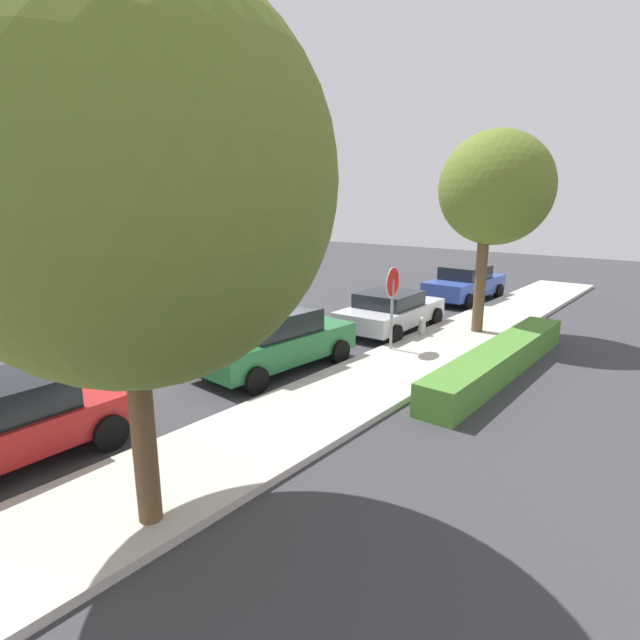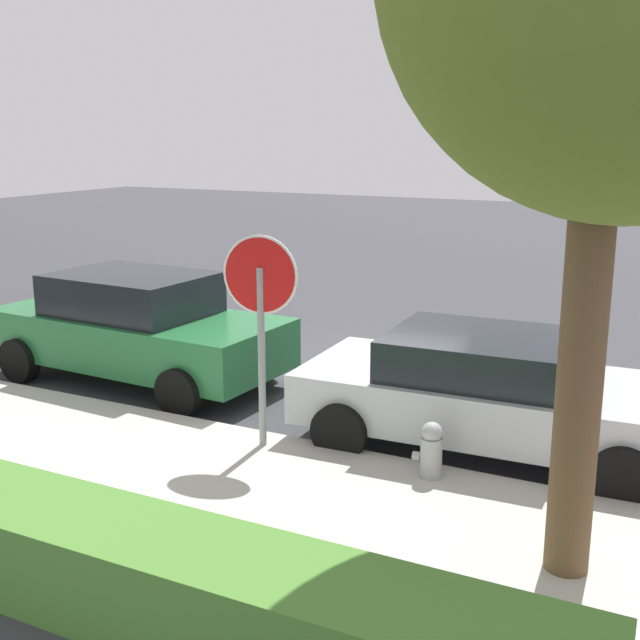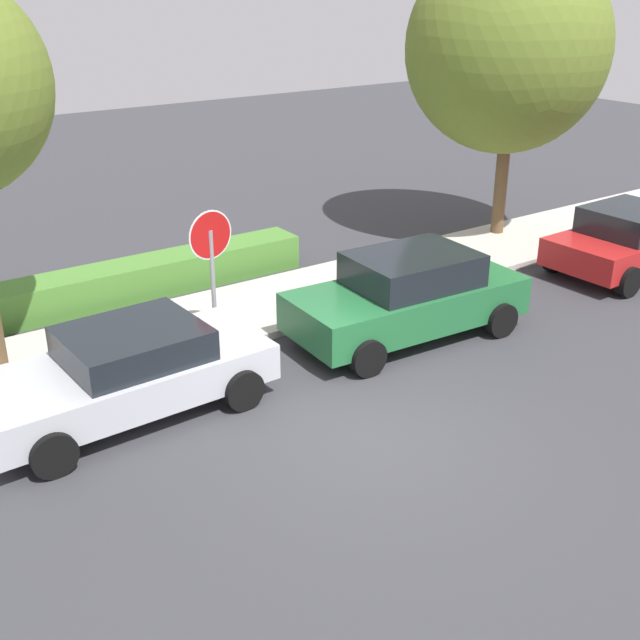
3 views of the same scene
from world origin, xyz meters
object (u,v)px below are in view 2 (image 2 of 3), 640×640
at_px(stop_sign, 261,306).
at_px(fire_hydrant, 431,456).
at_px(parked_car_silver, 490,391).
at_px(parked_car_green, 137,327).

height_order(stop_sign, fire_hydrant, stop_sign).
bearing_deg(parked_car_silver, parked_car_green, -3.08).
xyz_separation_m(parked_car_silver, fire_hydrant, (0.24, 1.29, -0.33)).
relative_size(parked_car_green, fire_hydrant, 6.16).
distance_m(stop_sign, parked_car_green, 3.55).
bearing_deg(stop_sign, fire_hydrant, -178.78).
bearing_deg(parked_car_green, parked_car_silver, 176.92).
relative_size(parked_car_silver, fire_hydrant, 6.09).
xyz_separation_m(stop_sign, parked_car_silver, (-2.17, -1.33, -1.02)).
relative_size(stop_sign, parked_car_green, 0.56).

